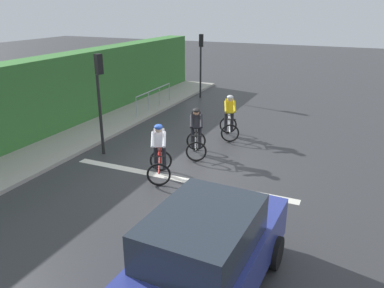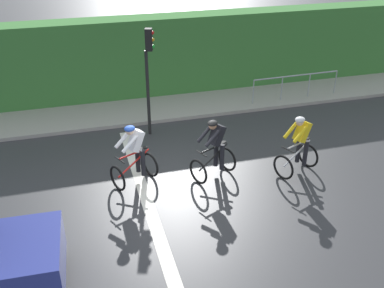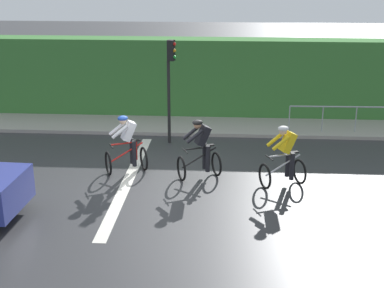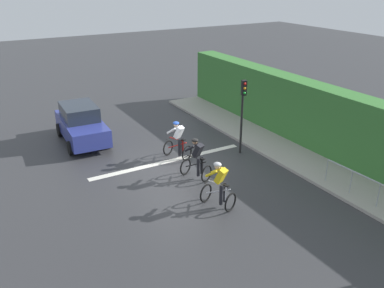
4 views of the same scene
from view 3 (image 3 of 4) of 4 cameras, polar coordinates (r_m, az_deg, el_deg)
name	(u,v)px [view 3 (image 3 of 4)]	position (r m, az deg, el deg)	size (l,w,h in m)	color
ground_plane	(158,180)	(14.60, -3.63, -3.87)	(80.00, 80.00, 0.00)	#333335
sidewalk_kerb	(231,124)	(19.44, 4.21, 2.16)	(2.80, 20.94, 0.12)	#9E998E
stone_wall_low	(231,111)	(20.25, 4.22, 3.50)	(0.44, 20.94, 0.57)	gray
hedge_wall	(232,79)	(20.26, 4.30, 6.95)	(1.10, 20.94, 2.94)	#387533
road_marking_stop_line	(128,179)	(14.72, -6.77, -3.75)	(7.00, 0.30, 0.01)	silver
cyclist_lead	(285,157)	(14.14, 9.83, -1.42)	(1.04, 1.26, 1.66)	black
cyclist_second	(201,150)	(14.46, 0.91, -0.67)	(1.06, 1.26, 1.66)	black
cyclist_mid	(127,145)	(14.95, -6.92, -0.15)	(1.07, 1.27, 1.66)	black
traffic_light_near_crossing	(170,76)	(16.97, -2.33, 7.26)	(0.25, 0.30, 3.34)	black
pedestrian_railing_kerbside	(340,113)	(18.77, 15.43, 3.20)	(0.14, 3.40, 1.03)	#999EA3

